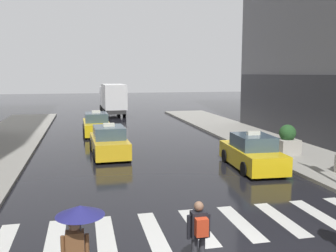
# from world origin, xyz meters

# --- Properties ---
(crosswalk_markings) EXTENTS (11.30, 2.80, 0.01)m
(crosswalk_markings) POSITION_xyz_m (-0.00, 3.00, 0.00)
(crosswalk_markings) COLOR silver
(crosswalk_markings) RESTS_ON ground
(taxi_lead) EXTENTS (2.12, 4.63, 1.80)m
(taxi_lead) POSITION_xyz_m (4.56, 9.02, 0.72)
(taxi_lead) COLOR yellow
(taxi_lead) RESTS_ON ground
(taxi_second) EXTENTS (2.05, 4.60, 1.80)m
(taxi_second) POSITION_xyz_m (-1.86, 13.40, 0.72)
(taxi_second) COLOR gold
(taxi_second) RESTS_ON ground
(taxi_third) EXTENTS (1.99, 4.57, 1.80)m
(taxi_third) POSITION_xyz_m (-2.27, 20.75, 0.72)
(taxi_third) COLOR yellow
(taxi_third) RESTS_ON ground
(box_truck) EXTENTS (2.46, 7.60, 3.35)m
(box_truck) POSITION_xyz_m (-0.06, 33.38, 1.85)
(box_truck) COLOR #2D2D2D
(box_truck) RESTS_ON ground
(pedestrian_with_umbrella) EXTENTS (0.96, 0.96, 1.94)m
(pedestrian_with_umbrella) POSITION_xyz_m (-3.36, 0.13, 1.52)
(pedestrian_with_umbrella) COLOR black
(pedestrian_with_umbrella) RESTS_ON ground
(pedestrian_with_backpack) EXTENTS (0.55, 0.43, 1.65)m
(pedestrian_with_backpack) POSITION_xyz_m (-0.74, 0.58, 0.97)
(pedestrian_with_backpack) COLOR #333338
(pedestrian_with_backpack) RESTS_ON ground
(planter_mid_block) EXTENTS (1.10, 1.10, 1.60)m
(planter_mid_block) POSITION_xyz_m (7.53, 10.95, 0.87)
(planter_mid_block) COLOR #A8A399
(planter_mid_block) RESTS_ON curb_right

